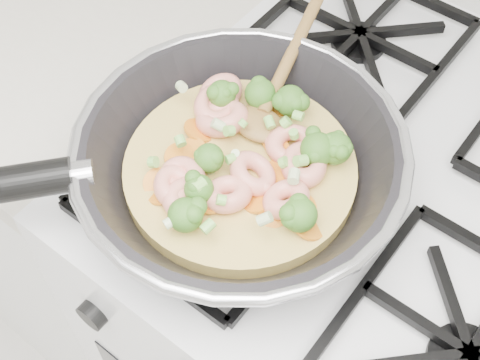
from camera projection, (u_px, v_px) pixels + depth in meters
The scene contains 3 objects.
stove at pixel (348, 332), 1.08m from camera, with size 0.60×0.60×0.92m.
counter_left at pixel (24, 113), 1.38m from camera, with size 1.00×0.60×0.90m.
skillet at pixel (237, 161), 0.66m from camera, with size 0.41×0.59×0.09m.
Camera 1 is at (0.12, 1.26, 1.49)m, focal length 49.06 mm.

